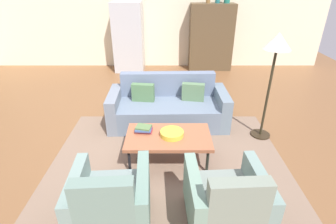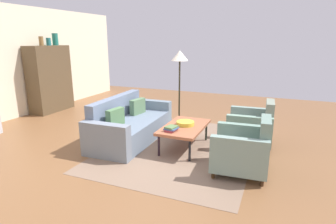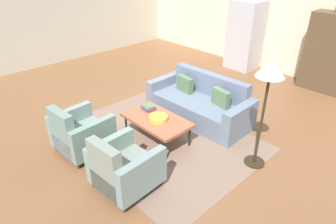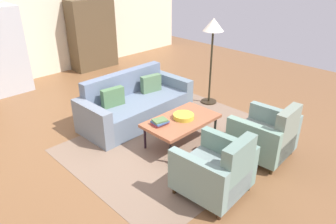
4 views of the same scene
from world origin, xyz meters
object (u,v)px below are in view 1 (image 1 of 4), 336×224
(refrigerator, at_px, (130,37))
(floor_lamp, at_px, (277,52))
(armchair_right, at_px, (228,204))
(armchair_left, at_px, (112,204))
(couch, at_px, (169,107))
(coffee_table, at_px, (169,138))
(book_stack, at_px, (145,129))
(cabinet, at_px, (212,38))
(fruit_bowl, at_px, (173,133))

(refrigerator, relative_size, floor_lamp, 1.08)
(armchair_right, bearing_deg, armchair_left, 176.68)
(couch, height_order, refrigerator, refrigerator)
(coffee_table, distance_m, refrigerator, 4.44)
(coffee_table, relative_size, book_stack, 4.66)
(coffee_table, height_order, book_stack, book_stack)
(armchair_right, distance_m, floor_lamp, 2.36)
(coffee_table, relative_size, cabinet, 0.67)
(armchair_left, height_order, book_stack, armchair_left)
(refrigerator, bearing_deg, cabinet, 2.59)
(book_stack, bearing_deg, armchair_left, -100.53)
(cabinet, relative_size, floor_lamp, 1.05)
(armchair_left, height_order, fruit_bowl, armchair_left)
(fruit_bowl, xyz_separation_m, cabinet, (1.16, 4.37, 0.44))
(armchair_left, xyz_separation_m, floor_lamp, (2.17, 1.85, 1.10))
(armchair_left, bearing_deg, cabinet, 68.26)
(floor_lamp, bearing_deg, fruit_bowl, -156.02)
(cabinet, bearing_deg, armchair_right, -96.22)
(coffee_table, xyz_separation_m, armchair_right, (0.60, -1.17, -0.05))
(fruit_bowl, height_order, book_stack, book_stack)
(cabinet, distance_m, floor_lamp, 3.75)
(coffee_table, distance_m, floor_lamp, 2.02)
(fruit_bowl, relative_size, floor_lamp, 0.19)
(refrigerator, bearing_deg, armchair_right, -72.57)
(book_stack, xyz_separation_m, cabinet, (1.56, 4.26, 0.43))
(coffee_table, height_order, refrigerator, refrigerator)
(couch, bearing_deg, coffee_table, 88.68)
(armchair_right, relative_size, refrigerator, 0.48)
(couch, height_order, armchair_left, armchair_left)
(armchair_left, bearing_deg, coffee_table, 59.24)
(armchair_left, xyz_separation_m, cabinet, (1.80, 5.54, 0.56))
(armchair_left, relative_size, floor_lamp, 0.51)
(armchair_right, xyz_separation_m, floor_lamp, (0.98, 1.85, 1.10))
(couch, xyz_separation_m, cabinet, (1.21, 3.19, 0.61))
(coffee_table, distance_m, armchair_left, 1.31)
(couch, distance_m, armchair_left, 2.43)
(coffee_table, height_order, cabinet, cabinet)
(armchair_right, height_order, book_stack, armchair_right)
(book_stack, height_order, cabinet, cabinet)
(floor_lamp, bearing_deg, coffee_table, -156.69)
(armchair_right, height_order, cabinet, cabinet)
(couch, bearing_deg, refrigerator, -71.77)
(couch, xyz_separation_m, book_stack, (-0.35, -1.07, 0.18))
(couch, relative_size, cabinet, 1.18)
(armchair_left, xyz_separation_m, armchair_right, (1.20, -0.00, 0.00))
(book_stack, distance_m, cabinet, 4.55)
(armchair_right, xyz_separation_m, fruit_bowl, (-0.55, 1.17, 0.12))
(armchair_left, bearing_deg, fruit_bowl, 57.34)
(fruit_bowl, relative_size, refrigerator, 0.18)
(armchair_left, distance_m, fruit_bowl, 1.34)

